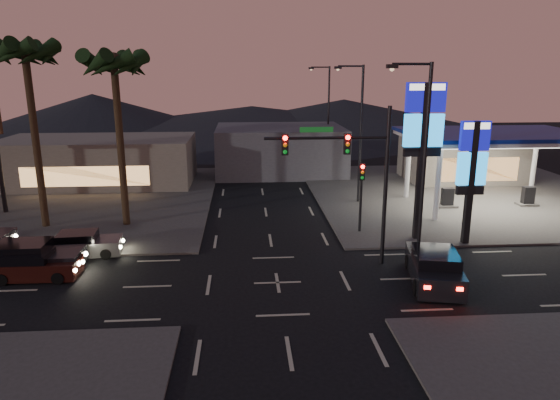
{
  "coord_description": "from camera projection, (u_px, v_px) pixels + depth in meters",
  "views": [
    {
      "loc": [
        -1.47,
        -21.53,
        9.65
      ],
      "look_at": [
        0.4,
        3.82,
        3.0
      ],
      "focal_mm": 32.0,
      "sensor_mm": 36.0,
      "label": 1
    }
  ],
  "objects": [
    {
      "name": "car_lane_b_front",
      "position": [
        82.0,
        245.0,
        26.6
      ],
      "size": [
        4.11,
        1.98,
        1.3
      ],
      "color": "#515153",
      "rests_on": "ground"
    },
    {
      "name": "ground",
      "position": [
        278.0,
        283.0,
        23.32
      ],
      "size": [
        140.0,
        140.0,
        0.0
      ],
      "primitive_type": "plane",
      "color": "black",
      "rests_on": "ground"
    },
    {
      "name": "pedestal_signal",
      "position": [
        361.0,
        186.0,
        29.71
      ],
      "size": [
        0.32,
        0.39,
        4.3
      ],
      "color": "black",
      "rests_on": "ground"
    },
    {
      "name": "hill_right",
      "position": [
        344.0,
        115.0,
        81.64
      ],
      "size": [
        50.0,
        50.0,
        5.0
      ],
      "primitive_type": "cone",
      "color": "black",
      "rests_on": "ground"
    },
    {
      "name": "traffic_signal_mast",
      "position": [
        352.0,
        164.0,
        24.18
      ],
      "size": [
        6.1,
        0.39,
        8.0
      ],
      "color": "black",
      "rests_on": "ground"
    },
    {
      "name": "hill_left",
      "position": [
        94.0,
        113.0,
        78.68
      ],
      "size": [
        40.0,
        40.0,
        6.0
      ],
      "primitive_type": "cone",
      "color": "black",
      "rests_on": "ground"
    },
    {
      "name": "streetlight_mid",
      "position": [
        358.0,
        126.0,
        35.86
      ],
      "size": [
        2.14,
        0.25,
        10.0
      ],
      "color": "black",
      "rests_on": "ground"
    },
    {
      "name": "building_far_west",
      "position": [
        99.0,
        161.0,
        43.05
      ],
      "size": [
        16.0,
        8.0,
        4.0
      ],
      "primitive_type": "cube",
      "color": "#726B5B",
      "rests_on": "ground"
    },
    {
      "name": "gas_station",
      "position": [
        494.0,
        137.0,
        34.75
      ],
      "size": [
        12.2,
        8.2,
        5.47
      ],
      "color": "silver",
      "rests_on": "ground"
    },
    {
      "name": "car_lane_a_mid",
      "position": [
        35.0,
        266.0,
        23.69
      ],
      "size": [
        4.12,
        1.78,
        1.33
      ],
      "color": "#34120E",
      "rests_on": "ground"
    },
    {
      "name": "streetlight_near",
      "position": [
        421.0,
        157.0,
        23.32
      ],
      "size": [
        2.14,
        0.25,
        10.0
      ],
      "color": "black",
      "rests_on": "ground"
    },
    {
      "name": "streetlight_far",
      "position": [
        326.0,
        111.0,
        49.37
      ],
      "size": [
        2.14,
        0.25,
        10.0
      ],
      "color": "black",
      "rests_on": "ground"
    },
    {
      "name": "hill_center",
      "position": [
        252.0,
        119.0,
        80.71
      ],
      "size": [
        60.0,
        60.0,
        4.0
      ],
      "primitive_type": "cone",
      "color": "black",
      "rests_on": "ground"
    },
    {
      "name": "palm_b",
      "position": [
        26.0,
        64.0,
        28.97
      ],
      "size": [
        4.41,
        4.41,
        11.46
      ],
      "color": "black",
      "rests_on": "ground"
    },
    {
      "name": "suv_station",
      "position": [
        434.0,
        267.0,
        23.17
      ],
      "size": [
        2.97,
        5.16,
        1.63
      ],
      "color": "black",
      "rests_on": "ground"
    },
    {
      "name": "convenience_store",
      "position": [
        463.0,
        159.0,
        44.35
      ],
      "size": [
        10.0,
        6.0,
        4.0
      ],
      "primitive_type": "cube",
      "color": "#726B5B",
      "rests_on": "ground"
    },
    {
      "name": "corner_lot_nw",
      "position": [
        52.0,
        201.0,
        37.61
      ],
      "size": [
        24.0,
        24.0,
        0.12
      ],
      "primitive_type": "cube",
      "color": "#47443F",
      "rests_on": "ground"
    },
    {
      "name": "corner_lot_ne",
      "position": [
        463.0,
        194.0,
        39.88
      ],
      "size": [
        24.0,
        24.0,
        0.12
      ],
      "primitive_type": "cube",
      "color": "#47443F",
      "rests_on": "ground"
    },
    {
      "name": "pylon_sign_short",
      "position": [
        472.0,
        164.0,
        27.26
      ],
      "size": [
        1.6,
        0.35,
        7.0
      ],
      "color": "black",
      "rests_on": "ground"
    },
    {
      "name": "building_far_mid",
      "position": [
        280.0,
        150.0,
        47.99
      ],
      "size": [
        12.0,
        9.0,
        4.4
      ],
      "primitive_type": "cube",
      "color": "#4C4C51",
      "rests_on": "ground"
    },
    {
      "name": "pylon_sign_tall",
      "position": [
        423.0,
        130.0,
        27.61
      ],
      "size": [
        2.2,
        0.35,
        9.0
      ],
      "color": "black",
      "rests_on": "ground"
    },
    {
      "name": "car_lane_a_front",
      "position": [
        29.0,
        259.0,
        24.19
      ],
      "size": [
        4.98,
        2.21,
        1.6
      ],
      "color": "black",
      "rests_on": "ground"
    },
    {
      "name": "palm_a",
      "position": [
        115.0,
        74.0,
        29.46
      ],
      "size": [
        4.41,
        4.41,
        10.86
      ],
      "color": "black",
      "rests_on": "ground"
    }
  ]
}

